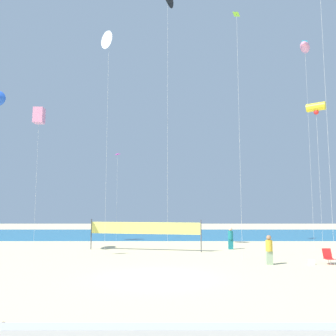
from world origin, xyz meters
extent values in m
plane|color=beige|center=(0.00, 0.00, 0.00)|extent=(120.00, 120.00, 0.00)
cube|color=#1E6B99|center=(0.00, 28.65, 0.00)|extent=(120.00, 20.00, 0.01)
cylinder|color=#2D2D33|center=(-3.10, -9.07, 0.51)|extent=(0.18, 0.18, 0.30)
sphere|color=brown|center=(-3.10, -9.07, 0.73)|extent=(0.13, 0.13, 0.13)
cube|color=#99B28C|center=(6.34, 3.83, 0.39)|extent=(0.37, 0.22, 0.77)
cylinder|color=gold|center=(6.34, 3.83, 1.09)|extent=(0.39, 0.39, 0.64)
sphere|color=#997051|center=(6.34, 3.83, 1.55)|extent=(0.28, 0.28, 0.28)
cube|color=#19727A|center=(5.48, 11.61, 0.40)|extent=(0.38, 0.23, 0.79)
cylinder|color=#19727A|center=(5.48, 11.61, 1.12)|extent=(0.40, 0.40, 0.65)
sphere|color=beige|center=(5.48, 11.61, 1.59)|extent=(0.29, 0.29, 0.29)
cube|color=red|center=(9.86, 3.91, 0.32)|extent=(0.52, 0.48, 0.03)
cube|color=red|center=(9.86, 4.20, 0.60)|extent=(0.52, 0.23, 0.57)
cylinder|color=silver|center=(9.86, 3.77, 0.16)|extent=(0.03, 0.03, 0.32)
cylinder|color=silver|center=(9.86, 4.05, 0.16)|extent=(0.03, 0.03, 0.32)
cylinder|color=#4C4C51|center=(-5.70, 11.58, 1.20)|extent=(0.08, 0.08, 2.40)
cylinder|color=#4C4C51|center=(2.94, 9.79, 1.20)|extent=(0.08, 0.08, 2.40)
cube|color=#EAE566|center=(-1.38, 10.68, 1.73)|extent=(8.64, 1.81, 0.90)
cube|color=white|center=(8.83, 3.96, 0.13)|extent=(0.34, 0.17, 0.27)
cylinder|color=silver|center=(-11.74, 15.39, 5.99)|extent=(0.01, 0.01, 11.98)
cube|color=pink|center=(-11.74, 15.39, 11.98)|extent=(0.94, 0.94, 1.46)
cylinder|color=silver|center=(5.18, 5.83, 8.27)|extent=(0.01, 0.01, 16.54)
pyramid|color=#8CD833|center=(5.21, 5.83, 16.59)|extent=(0.53, 0.52, 0.31)
cylinder|color=silver|center=(0.41, 12.50, 10.93)|extent=(0.01, 0.01, 21.85)
cylinder|color=silver|center=(9.85, 3.28, 10.35)|extent=(0.01, 0.01, 20.70)
cylinder|color=silver|center=(-4.39, 10.37, 8.45)|extent=(0.01, 0.01, 16.90)
cone|color=white|center=(-4.39, 10.37, 16.90)|extent=(1.38, 1.35, 1.48)
cylinder|color=silver|center=(12.00, 9.65, 5.55)|extent=(0.01, 0.01, 11.11)
cylinder|color=yellow|center=(12.00, 9.65, 11.11)|extent=(1.49, 1.32, 0.64)
sphere|color=red|center=(12.00, 9.65, 10.69)|extent=(0.38, 0.38, 0.38)
cylinder|color=silver|center=(12.48, 12.39, 8.65)|extent=(0.01, 0.01, 17.30)
ellipsoid|color=pink|center=(12.48, 12.39, 17.30)|extent=(1.76, 2.42, 1.01)
cube|color=#26BFCC|center=(12.48, 12.39, 17.64)|extent=(0.45, 0.06, 0.56)
cylinder|color=silver|center=(-4.91, 19.86, 4.47)|extent=(0.01, 0.01, 8.94)
pyramid|color=#D833A5|center=(-4.92, 19.86, 9.00)|extent=(0.57, 0.56, 0.23)
camera|label=1|loc=(0.46, -16.96, 3.22)|focal=37.56mm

